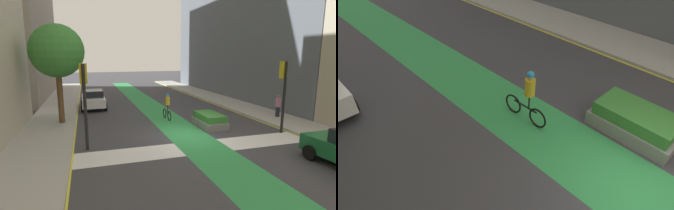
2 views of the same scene
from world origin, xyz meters
The scene contains 4 objects.
ground_plane centered at (0.00, 0.00, 0.00)m, with size 120.00×120.00×0.00m, color #38383D.
bike_lane_paint centered at (0.12, 0.00, 0.00)m, with size 2.40×60.00×0.01m, color #2D8C47.
cyclist_in_lane centered at (0.14, 3.97, 0.97)m, with size 0.32×1.73×1.86m.
median_planter centered at (2.12, 1.35, 0.40)m, with size 1.39×2.56×0.85m.
Camera 2 is at (-5.20, -0.76, 6.06)m, focal length 30.55 mm.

